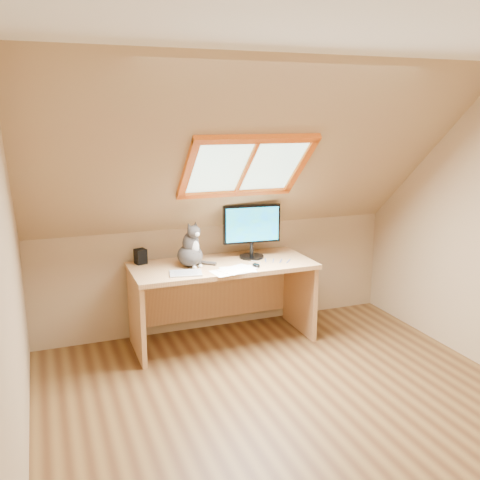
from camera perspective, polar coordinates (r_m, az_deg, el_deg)
name	(u,v)px	position (r m, az deg, el deg)	size (l,w,h in m)	color
ground	(300,416)	(3.90, 6.47, -18.16)	(3.50, 3.50, 0.00)	brown
room_shell	(313,215)	(3.30, 7.85, 2.71)	(3.52, 3.52, 2.41)	tan
desk	(220,285)	(4.87, -2.15, -4.85)	(1.61, 0.71, 0.74)	tan
monitor	(252,228)	(4.86, 1.27, 1.31)	(0.54, 0.23, 0.49)	black
cat	(191,250)	(4.64, -5.30, -1.09)	(0.30, 0.33, 0.40)	#403B39
desk_speaker	(141,256)	(4.80, -10.56, -1.73)	(0.09, 0.09, 0.13)	black
graphics_tablet	(186,273)	(4.46, -5.81, -3.54)	(0.27, 0.19, 0.01)	#B2B2B7
mouse	(256,265)	(4.64, 1.73, -2.69)	(0.06, 0.10, 0.03)	black
papers	(230,271)	(4.50, -1.09, -3.36)	(0.35, 0.30, 0.01)	white
cables	(268,262)	(4.78, 3.03, -2.38)	(0.51, 0.26, 0.01)	silver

